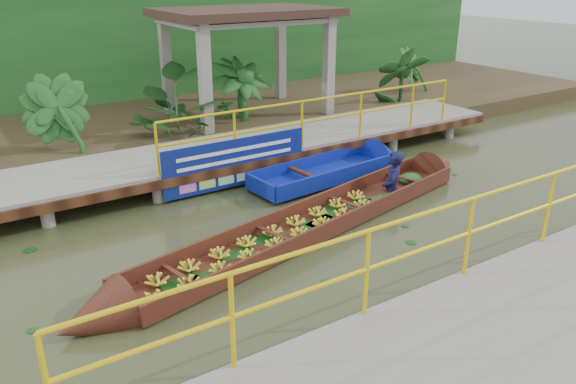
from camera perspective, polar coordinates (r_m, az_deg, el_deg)
ground at (r=9.17m, az=-1.00°, el=-5.11°), size 80.00×80.00×0.00m
land_strip at (r=15.58m, az=-15.92°, el=6.36°), size 30.00×8.00×0.45m
far_dock at (r=11.83m, az=-9.81°, el=3.38°), size 16.00×2.06×1.66m
near_dock at (r=7.12m, az=25.35°, el=-13.33°), size 18.00×2.40×1.73m
pavilion at (r=15.19m, az=-4.25°, el=16.70°), size 4.40×3.00×3.00m
foliage_backdrop at (r=17.62m, az=-19.13°, el=13.63°), size 30.00×0.80×4.00m
vendor_boat at (r=9.73m, az=3.82°, el=-2.06°), size 8.98×2.72×1.98m
moored_blue_boat at (r=12.34m, az=6.87°, el=2.78°), size 3.90×1.32×0.91m
blue_banner at (r=11.21m, az=-5.25°, el=3.01°), size 3.12×0.04×0.98m
tropical_plants at (r=14.21m, az=-4.76°, el=9.62°), size 14.15×1.15×1.44m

